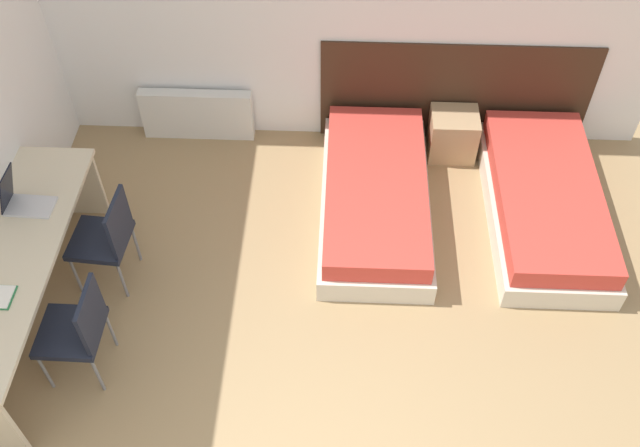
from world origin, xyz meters
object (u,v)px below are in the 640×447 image
object	(u,v)px
bed_near_window	(375,196)
laptop	(22,200)
nightstand	(453,134)
chair_near_laptop	(106,236)
chair_near_notebook	(77,328)
bed_near_door	(544,201)

from	to	relation	value
bed_near_window	laptop	size ratio (longest dim) A/B	5.44
nightstand	laptop	bearing A→B (deg)	-155.50
bed_near_window	laptop	bearing A→B (deg)	-164.30
bed_near_window	nightstand	xyz separation A→B (m)	(0.73, 0.80, 0.03)
chair_near_laptop	laptop	distance (m)	0.65
laptop	chair_near_notebook	bearing A→B (deg)	-54.93
nightstand	chair_near_laptop	size ratio (longest dim) A/B	0.50
bed_near_door	nightstand	distance (m)	1.08
chair_near_laptop	laptop	world-z (taller)	laptop
nightstand	bed_near_window	bearing A→B (deg)	-132.40
nightstand	laptop	distance (m)	3.77
bed_near_door	laptop	bearing A→B (deg)	-169.70
chair_near_notebook	laptop	xyz separation A→B (m)	(-0.57, 0.89, 0.31)
bed_near_door	laptop	world-z (taller)	laptop
bed_near_window	chair_near_laptop	xyz separation A→B (m)	(-2.09, -0.80, 0.32)
laptop	nightstand	bearing A→B (deg)	26.87
bed_near_window	nightstand	size ratio (longest dim) A/B	4.41
bed_near_window	bed_near_door	bearing A→B (deg)	0.00
bed_near_window	bed_near_door	size ratio (longest dim) A/B	1.00
chair_near_notebook	bed_near_door	bearing A→B (deg)	25.57
chair_near_laptop	bed_near_window	bearing A→B (deg)	25.34
chair_near_laptop	laptop	size ratio (longest dim) A/B	2.46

